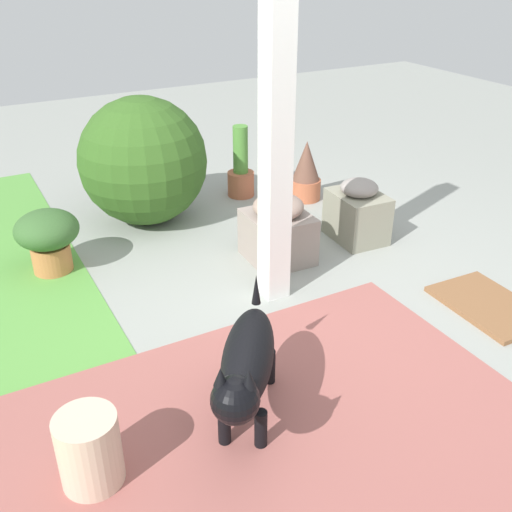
# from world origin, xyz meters

# --- Properties ---
(ground_plane) EXTENTS (12.00, 12.00, 0.00)m
(ground_plane) POSITION_xyz_m (0.00, 0.00, 0.00)
(ground_plane) COLOR gray
(brick_path) EXTENTS (1.80, 2.40, 0.02)m
(brick_path) POSITION_xyz_m (-0.84, 0.66, 0.01)
(brick_path) COLOR #9E5852
(brick_path) RESTS_ON ground
(porch_pillar) EXTENTS (0.15, 0.15, 2.01)m
(porch_pillar) POSITION_xyz_m (0.26, 0.06, 1.01)
(porch_pillar) COLOR white
(porch_pillar) RESTS_ON ground
(stone_planter_nearest) EXTENTS (0.44, 0.35, 0.46)m
(stone_planter_nearest) POSITION_xyz_m (0.64, -0.85, 0.21)
(stone_planter_nearest) COLOR gray
(stone_planter_nearest) RESTS_ON ground
(stone_planter_near) EXTENTS (0.44, 0.41, 0.46)m
(stone_planter_near) POSITION_xyz_m (0.64, -0.19, 0.22)
(stone_planter_near) COLOR gray
(stone_planter_near) RESTS_ON ground
(round_shrub) EXTENTS (0.95, 0.95, 0.95)m
(round_shrub) POSITION_xyz_m (1.68, 0.37, 0.48)
(round_shrub) COLOR #31591E
(round_shrub) RESTS_ON ground
(terracotta_pot_spiky) EXTENTS (0.25, 0.25, 0.50)m
(terracotta_pot_spiky) POSITION_xyz_m (1.45, -0.93, 0.24)
(terracotta_pot_spiky) COLOR #B85F3E
(terracotta_pot_spiky) RESTS_ON ground
(terracotta_pot_broad) EXTENTS (0.41, 0.41, 0.42)m
(terracotta_pot_broad) POSITION_xyz_m (1.21, 1.19, 0.25)
(terracotta_pot_broad) COLOR #BE7241
(terracotta_pot_broad) RESTS_ON ground
(terracotta_pot_tall) EXTENTS (0.22, 0.22, 0.60)m
(terracotta_pot_tall) POSITION_xyz_m (1.78, -0.49, 0.21)
(terracotta_pot_tall) COLOR #AD5D40
(terracotta_pot_tall) RESTS_ON ground
(dog) EXTENTS (0.75, 0.60, 0.56)m
(dog) POSITION_xyz_m (-0.63, 0.72, 0.33)
(dog) COLOR black
(dog) RESTS_ON ground
(ceramic_urn) EXTENTS (0.25, 0.25, 0.33)m
(ceramic_urn) POSITION_xyz_m (-0.64, 1.41, 0.17)
(ceramic_urn) COLOR beige
(ceramic_urn) RESTS_ON ground
(doormat) EXTENTS (0.65, 0.46, 0.03)m
(doormat) POSITION_xyz_m (-0.49, -0.98, 0.01)
(doormat) COLOR brown
(doormat) RESTS_ON ground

